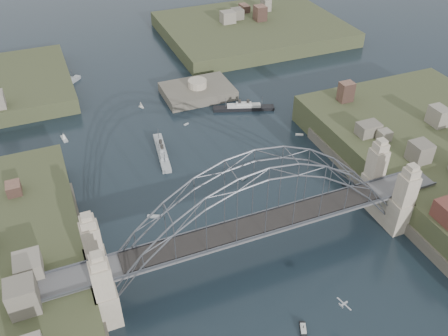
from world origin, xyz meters
TOP-DOWN VIEW (x-y plane):
  - ground at (0.00, 0.00)m, footprint 500.00×500.00m
  - bridge at (0.00, 0.00)m, footprint 84.00×13.80m
  - headland_ne at (50.00, 110.00)m, footprint 70.00×55.00m
  - fort_island at (12.00, 70.00)m, footprint 22.00×16.00m
  - naval_cruiser_near at (-8.12, 42.28)m, footprint 4.60×17.69m
  - naval_cruiser_far at (-27.11, 92.27)m, footprint 11.67×11.58m
  - ocean_liner at (22.01, 55.90)m, footprint 18.55×8.48m
  - aeroplane at (6.89, -20.67)m, footprint 1.85×3.31m
  - small_boat_a at (-16.97, 19.16)m, footprint 2.84×1.97m
  - small_boat_b at (8.01, 24.10)m, footprint 2.00×1.28m
  - small_boat_c at (-0.14, -19.78)m, footprint 2.35×3.56m
  - small_boat_d at (30.87, 36.67)m, footprint 2.26×1.65m
  - small_boat_e at (-31.61, 59.81)m, footprint 1.77×3.88m
  - small_boat_f at (2.74, 54.18)m, footprint 1.65×1.03m
  - small_boat_h at (-7.03, 69.13)m, footprint 1.49×1.76m
  - small_boat_i at (30.29, 12.00)m, footprint 2.10×2.13m

SIDE VIEW (x-z plane):
  - fort_island at x=12.00m, z-range -5.04..4.36m
  - ground at x=0.00m, z-range 0.00..0.00m
  - small_boat_a at x=-16.97m, z-range -0.08..0.38m
  - small_boat_b at x=8.01m, z-range -0.08..0.38m
  - small_boat_d at x=30.87m, z-range -0.08..0.38m
  - small_boat_f at x=2.74m, z-range -0.08..0.38m
  - small_boat_i at x=30.29m, z-range -0.08..0.38m
  - small_boat_c at x=-0.14m, z-range -0.43..0.99m
  - small_boat_e at x=-31.61m, z-range -0.55..1.83m
  - ocean_liner at x=22.01m, z-range -1.59..3.01m
  - headland_ne at x=50.00m, z-range -4.00..5.50m
  - naval_cruiser_far at x=-27.11m, z-range -1.68..3.20m
  - naval_cruiser_near at x=-8.12m, z-range -1.81..3.45m
  - small_boat_h at x=-7.03m, z-range -0.19..2.18m
  - aeroplane at x=6.89m, z-range 4.73..5.21m
  - bridge at x=0.00m, z-range 0.02..24.62m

